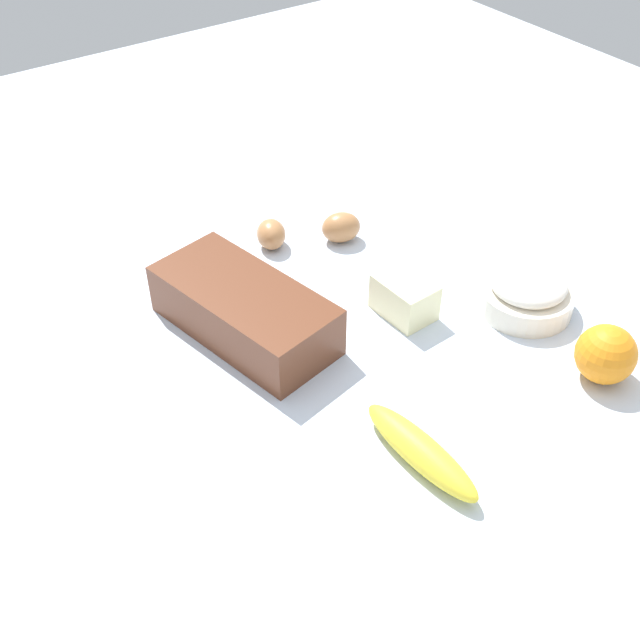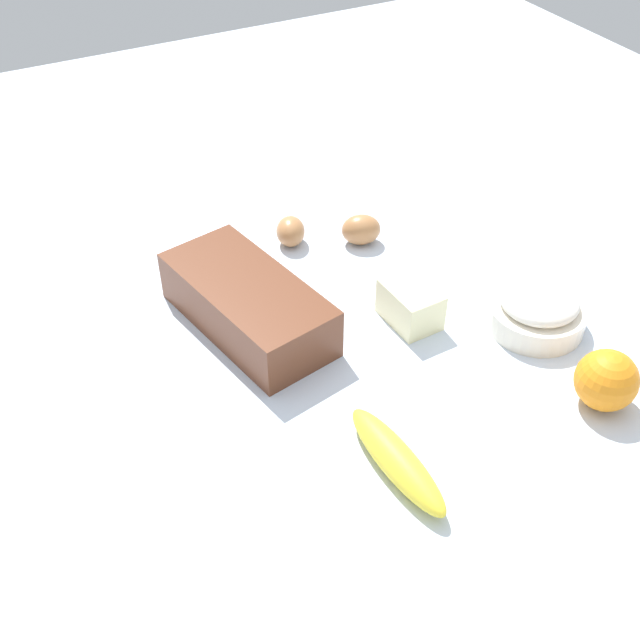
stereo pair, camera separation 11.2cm
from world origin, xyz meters
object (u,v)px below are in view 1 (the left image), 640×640
(loaf_pan, at_px, (244,309))
(egg_beside_bowl, at_px, (341,227))
(egg_near_butter, at_px, (271,234))
(flour_bowl, at_px, (527,292))
(orange_fruit, at_px, (606,354))
(banana, at_px, (421,451))
(butter_block, at_px, (404,297))

(loaf_pan, bearing_deg, egg_beside_bowl, 102.15)
(loaf_pan, distance_m, egg_near_butter, 0.22)
(flour_bowl, distance_m, egg_near_butter, 0.43)
(flour_bowl, relative_size, orange_fruit, 1.72)
(banana, xyz_separation_m, egg_beside_bowl, (-0.45, 0.21, 0.01))
(orange_fruit, relative_size, egg_beside_bowl, 1.26)
(orange_fruit, xyz_separation_m, egg_near_butter, (-0.53, -0.20, -0.02))
(egg_near_butter, bearing_deg, butter_block, 14.65)
(banana, distance_m, orange_fruit, 0.30)
(flour_bowl, bearing_deg, banana, -67.15)
(loaf_pan, relative_size, orange_fruit, 3.62)
(butter_block, distance_m, egg_near_butter, 0.27)
(egg_beside_bowl, bearing_deg, orange_fruit, 11.56)
(banana, relative_size, butter_block, 2.11)
(loaf_pan, distance_m, banana, 0.34)
(egg_beside_bowl, bearing_deg, loaf_pan, -66.49)
(flour_bowl, xyz_separation_m, egg_near_butter, (-0.36, -0.23, -0.01))
(egg_near_butter, bearing_deg, egg_beside_bowl, 63.78)
(butter_block, relative_size, egg_near_butter, 1.49)
(banana, xyz_separation_m, butter_block, (-0.23, 0.17, 0.01))
(banana, bearing_deg, egg_beside_bowl, 155.26)
(loaf_pan, bearing_deg, flour_bowl, 50.80)
(loaf_pan, bearing_deg, butter_block, 53.75)
(banana, bearing_deg, loaf_pan, -171.71)
(butter_block, bearing_deg, banana, -35.64)
(banana, bearing_deg, orange_fruit, 84.84)
(flour_bowl, height_order, egg_near_butter, flour_bowl)
(loaf_pan, relative_size, egg_beside_bowl, 4.55)
(flour_bowl, height_order, egg_beside_bowl, flour_bowl)
(orange_fruit, relative_size, butter_block, 0.92)
(orange_fruit, bearing_deg, egg_near_butter, -158.88)
(orange_fruit, height_order, butter_block, orange_fruit)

